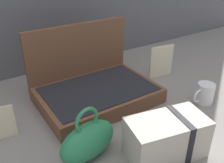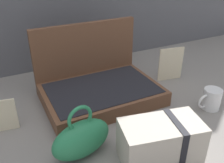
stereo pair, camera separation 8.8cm
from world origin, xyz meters
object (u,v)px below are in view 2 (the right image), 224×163
object	(u,v)px
poster_card_right	(171,64)
info_card_left	(4,116)
teal_pouch_handbag	(82,139)
coffee_mug	(211,99)
cream_toiletry_bag	(162,141)
open_suitcase	(98,84)

from	to	relation	value
poster_card_right	info_card_left	bearing A→B (deg)	-166.44
teal_pouch_handbag	coffee_mug	size ratio (longest dim) A/B	1.96
teal_pouch_handbag	coffee_mug	distance (m)	0.56
teal_pouch_handbag	cream_toiletry_bag	world-z (taller)	teal_pouch_handbag
teal_pouch_handbag	coffee_mug	bearing A→B (deg)	1.08
info_card_left	open_suitcase	bearing A→B (deg)	19.05
info_card_left	teal_pouch_handbag	bearing A→B (deg)	-39.89
open_suitcase	poster_card_right	size ratio (longest dim) A/B	2.90
open_suitcase	poster_card_right	world-z (taller)	open_suitcase
cream_toiletry_bag	coffee_mug	distance (m)	0.37
cream_toiletry_bag	coffee_mug	world-z (taller)	cream_toiletry_bag
open_suitcase	info_card_left	distance (m)	0.39
open_suitcase	cream_toiletry_bag	size ratio (longest dim) A/B	1.80
cream_toiletry_bag	info_card_left	world-z (taller)	cream_toiletry_bag
coffee_mug	open_suitcase	bearing A→B (deg)	141.95
coffee_mug	poster_card_right	xyz separation A→B (m)	(0.01, 0.28, 0.04)
teal_pouch_handbag	poster_card_right	world-z (taller)	teal_pouch_handbag
open_suitcase	info_card_left	world-z (taller)	open_suitcase
coffee_mug	cream_toiletry_bag	bearing A→B (deg)	-159.23
coffee_mug	poster_card_right	bearing A→B (deg)	87.23
cream_toiletry_bag	info_card_left	distance (m)	0.55
info_card_left	coffee_mug	bearing A→B (deg)	-6.80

